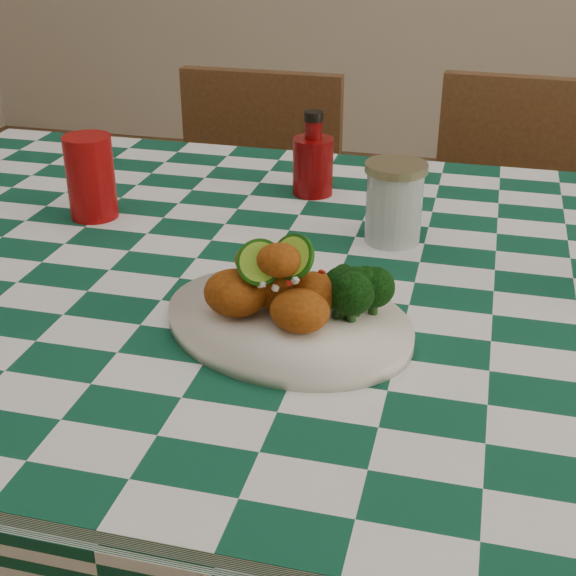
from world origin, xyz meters
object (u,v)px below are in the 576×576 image
(fried_chicken_pile, at_px, (281,280))
(wooden_chair_right, at_px, (509,296))
(plate, at_px, (288,322))
(mason_jar, at_px, (394,203))
(dining_table, at_px, (332,497))
(ketchup_bottle, at_px, (313,153))
(wooden_chair_left, at_px, (243,268))
(red_tumbler, at_px, (91,177))

(fried_chicken_pile, height_order, wooden_chair_right, fried_chicken_pile)
(plate, xyz_separation_m, mason_jar, (0.08, 0.29, 0.05))
(mason_jar, bearing_deg, dining_table, -112.59)
(ketchup_bottle, height_order, wooden_chair_right, ketchup_bottle)
(wooden_chair_left, xyz_separation_m, wooden_chair_right, (0.62, -0.01, 0.01))
(fried_chicken_pile, relative_size, red_tumbler, 1.11)
(plate, height_order, ketchup_bottle, ketchup_bottle)
(plate, xyz_separation_m, fried_chicken_pile, (-0.01, 0.00, 0.06))
(mason_jar, relative_size, wooden_chair_left, 0.14)
(mason_jar, bearing_deg, fried_chicken_pile, -107.60)
(red_tumbler, height_order, ketchup_bottle, ketchup_bottle)
(mason_jar, height_order, wooden_chair_left, mason_jar)
(plate, relative_size, wooden_chair_right, 0.35)
(ketchup_bottle, relative_size, wooden_chair_left, 0.16)
(red_tumbler, distance_m, wooden_chair_left, 0.72)
(plate, xyz_separation_m, wooden_chair_right, (0.29, 0.84, -0.35))
(plate, relative_size, red_tumbler, 2.38)
(red_tumbler, bearing_deg, wooden_chair_right, 40.04)
(fried_chicken_pile, bearing_deg, plate, 0.00)
(ketchup_bottle, bearing_deg, red_tumbler, -149.27)
(plate, height_order, wooden_chair_left, wooden_chair_left)
(plate, distance_m, fried_chicken_pile, 0.06)
(red_tumbler, relative_size, mason_jar, 1.10)
(dining_table, relative_size, wooden_chair_right, 1.88)
(fried_chicken_pile, xyz_separation_m, ketchup_bottle, (-0.06, 0.46, 0.01))
(ketchup_bottle, distance_m, mason_jar, 0.23)
(wooden_chair_left, bearing_deg, dining_table, -62.38)
(red_tumbler, relative_size, wooden_chair_left, 0.15)
(fried_chicken_pile, bearing_deg, red_tumbler, 144.33)
(plate, bearing_deg, wooden_chair_right, 70.77)
(dining_table, xyz_separation_m, fried_chicken_pile, (-0.04, -0.16, 0.46))
(plate, height_order, red_tumbler, red_tumbler)
(dining_table, distance_m, red_tumbler, 0.63)
(wooden_chair_right, bearing_deg, wooden_chair_left, -178.85)
(mason_jar, xyz_separation_m, wooden_chair_left, (-0.41, 0.56, -0.42))
(red_tumbler, relative_size, wooden_chair_right, 0.15)
(red_tumbler, relative_size, ketchup_bottle, 0.92)
(plate, distance_m, wooden_chair_right, 0.96)
(wooden_chair_right, bearing_deg, red_tumbler, -138.02)
(red_tumbler, height_order, wooden_chair_right, red_tumbler)
(dining_table, bearing_deg, ketchup_bottle, 109.26)
(red_tumbler, distance_m, mason_jar, 0.47)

